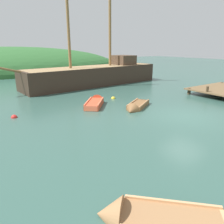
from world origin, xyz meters
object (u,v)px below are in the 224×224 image
object	(u,v)px
sailing_ship	(95,78)
buoy_red	(14,118)
rowboat_outer_right	(95,103)
buoy_yellow	(113,99)
rowboat_outer_left	(136,107)
rowboat_center	(149,220)

from	to	relation	value
sailing_ship	buoy_red	size ratio (longest dim) A/B	49.38
sailing_ship	rowboat_outer_right	distance (m)	8.98
rowboat_outer_right	buoy_yellow	world-z (taller)	rowboat_outer_right
rowboat_outer_left	rowboat_outer_right	bearing A→B (deg)	-83.93
buoy_red	buoy_yellow	bearing A→B (deg)	4.92
rowboat_center	sailing_ship	bearing A→B (deg)	-71.72
rowboat_outer_left	buoy_red	world-z (taller)	rowboat_outer_left
buoy_red	buoy_yellow	size ratio (longest dim) A/B	1.07
sailing_ship	rowboat_center	distance (m)	20.63
sailing_ship	rowboat_center	world-z (taller)	sailing_ship
sailing_ship	rowboat_outer_left	bearing A→B (deg)	71.41
rowboat_outer_left	buoy_red	size ratio (longest dim) A/B	8.29
buoy_red	rowboat_outer_right	bearing A→B (deg)	-2.25
buoy_red	buoy_yellow	xyz separation A→B (m)	(7.96, 0.69, 0.00)
rowboat_center	buoy_yellow	xyz separation A→B (m)	(7.04, 11.57, -0.08)
sailing_ship	rowboat_outer_left	size ratio (longest dim) A/B	5.96
rowboat_outer_left	rowboat_outer_right	distance (m)	3.11
rowboat_outer_right	buoy_yellow	distance (m)	2.45
buoy_red	sailing_ship	bearing A→B (deg)	36.42
rowboat_outer_right	buoy_yellow	bearing A→B (deg)	-27.32
sailing_ship	rowboat_center	bearing A→B (deg)	59.04
rowboat_center	rowboat_outer_left	size ratio (longest dim) A/B	0.98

